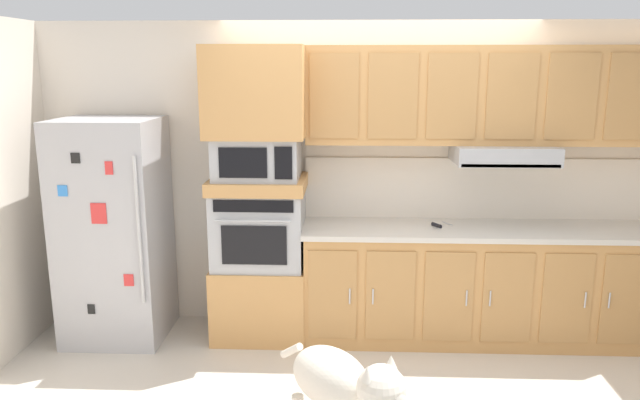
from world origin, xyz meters
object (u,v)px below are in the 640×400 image
Objects in this scene: refrigerator at (114,230)px; screwdriver at (438,225)px; built_in_oven at (259,227)px; microwave at (258,157)px; dog at (342,383)px.

screwdriver is at bearing 1.63° from refrigerator.
refrigerator is at bearing -176.62° from built_in_oven.
microwave reaches higher than dog.
screwdriver is at bearing 0.19° from microwave.
built_in_oven is 1.40m from screwdriver.
microwave reaches higher than built_in_oven.
microwave is 1.50m from screwdriver.
microwave is 0.82× the size of dog.
refrigerator is 2.51× the size of built_in_oven.
microwave is (1.14, 0.07, 0.58)m from refrigerator.
built_in_oven is 1.76m from dog.
dog is (0.67, -1.56, -0.46)m from built_in_oven.
microwave is at bearing -0.77° from built_in_oven.
refrigerator reaches higher than microwave.
microwave is 3.85× the size of screwdriver.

